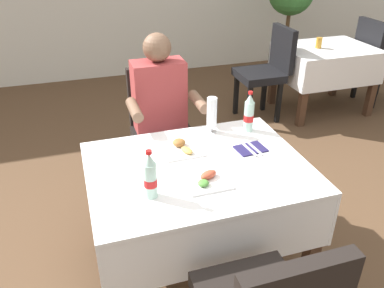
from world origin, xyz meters
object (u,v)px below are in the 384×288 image
object	(u,v)px
napkin_cutlery_set	(251,149)
beer_glass_left	(212,115)
cola_bottle_primary	(249,114)
background_table_tumbler	(319,43)
background_dining_table	(324,63)
plate_far_diner	(182,148)
main_dining_table	(197,189)
chair_far_diner_seat	(162,127)
cola_bottle_secondary	(150,177)
background_chair_left	(267,68)
seated_diner_far	(162,114)
background_chair_right	(377,56)
plate_near_camera	(206,179)
potted_plant_corner	(289,9)

from	to	relation	value
napkin_cutlery_set	beer_glass_left	bearing A→B (deg)	117.32
cola_bottle_primary	background_table_tumbler	world-z (taller)	cola_bottle_primary
background_dining_table	background_table_tumbler	world-z (taller)	background_table_tumbler
plate_far_diner	background_table_tumbler	xyz separation A→B (m)	(1.99, 1.64, 0.04)
main_dining_table	background_dining_table	size ratio (longest dim) A/B	1.22
chair_far_diner_seat	background_dining_table	distance (m)	2.29
cola_bottle_secondary	background_table_tumbler	size ratio (longest dim) A/B	2.32
cola_bottle_primary	background_table_tumbler	distance (m)	2.15
cola_bottle_primary	background_table_tumbler	xyz separation A→B (m)	(1.51, 1.52, -0.06)
beer_glass_left	background_chair_left	bearing A→B (deg)	51.72
chair_far_diner_seat	beer_glass_left	xyz separation A→B (m)	(0.21, -0.50, 0.29)
main_dining_table	cola_bottle_primary	distance (m)	0.60
seated_diner_far	cola_bottle_primary	bearing A→B (deg)	-43.55
beer_glass_left	background_chair_left	size ratio (longest dim) A/B	0.24
chair_far_diner_seat	napkin_cutlery_set	distance (m)	0.87
plate_far_diner	background_chair_right	size ratio (longest dim) A/B	0.23
plate_near_camera	background_table_tumbler	world-z (taller)	background_table_tumbler
beer_glass_left	background_dining_table	bearing A→B (deg)	38.49
background_chair_right	chair_far_diner_seat	bearing A→B (deg)	-160.39
main_dining_table	napkin_cutlery_set	world-z (taller)	napkin_cutlery_set
background_dining_table	background_chair_right	bearing A→B (deg)	0.00
plate_near_camera	potted_plant_corner	xyz separation A→B (m)	(2.21, 3.07, 0.19)
chair_far_diner_seat	plate_far_diner	world-z (taller)	chair_far_diner_seat
background_chair_right	potted_plant_corner	xyz separation A→B (m)	(-0.56, 1.08, 0.37)
chair_far_diner_seat	background_chair_right	bearing A→B (deg)	19.61
chair_far_diner_seat	background_chair_right	world-z (taller)	same
plate_far_diner	cola_bottle_secondary	size ratio (longest dim) A/B	0.88
plate_near_camera	background_dining_table	distance (m)	2.88
main_dining_table	potted_plant_corner	bearing A→B (deg)	52.84
beer_glass_left	napkin_cutlery_set	distance (m)	0.33
main_dining_table	background_dining_table	xyz separation A→B (m)	(2.07, 1.83, -0.02)
main_dining_table	plate_near_camera	world-z (taller)	plate_near_camera
background_chair_right	background_chair_left	bearing A→B (deg)	180.00
seated_diner_far	plate_near_camera	xyz separation A→B (m)	(0.02, -0.90, 0.02)
plate_near_camera	cola_bottle_secondary	distance (m)	0.31
background_table_tumbler	cola_bottle_primary	bearing A→B (deg)	-134.88
napkin_cutlery_set	background_chair_left	bearing A→B (deg)	59.73
main_dining_table	cola_bottle_secondary	world-z (taller)	cola_bottle_secondary
seated_diner_far	background_table_tumbler	xyz separation A→B (m)	(1.97, 1.09, 0.07)
plate_far_diner	cola_bottle_secondary	bearing A→B (deg)	-124.75
plate_near_camera	potted_plant_corner	size ratio (longest dim) A/B	0.16
seated_diner_far	beer_glass_left	bearing A→B (deg)	-59.46
main_dining_table	cola_bottle_primary	world-z (taller)	cola_bottle_primary
main_dining_table	cola_bottle_secondary	xyz separation A→B (m)	(-0.30, -0.20, 0.27)
background_chair_right	plate_near_camera	bearing A→B (deg)	-144.31
main_dining_table	beer_glass_left	size ratio (longest dim) A/B	5.14
cola_bottle_primary	potted_plant_corner	size ratio (longest dim) A/B	0.19
main_dining_table	napkin_cutlery_set	xyz separation A→B (m)	(0.35, 0.07, 0.17)
beer_glass_left	background_chair_left	xyz separation A→B (m)	(1.17, 1.48, -0.29)
cola_bottle_secondary	potted_plant_corner	distance (m)	3.99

